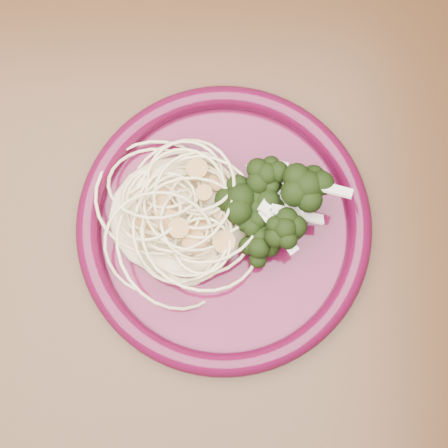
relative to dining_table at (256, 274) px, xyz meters
name	(u,v)px	position (x,y,z in m)	size (l,w,h in m)	color
dining_table	(256,274)	(0.00, 0.00, 0.00)	(1.20, 0.80, 0.75)	#472814
dinner_plate	(224,226)	(-0.03, 0.03, 0.11)	(0.33, 0.33, 0.02)	#4D0B25
spaghetti_pile	(179,214)	(-0.07, 0.04, 0.12)	(0.13, 0.11, 0.03)	beige
scallop_cluster	(176,206)	(-0.07, 0.04, 0.15)	(0.10, 0.10, 0.03)	#C48A48
broccoli_pile	(281,235)	(0.02, 0.02, 0.13)	(0.09, 0.14, 0.05)	black
onion_garnish	(284,228)	(0.02, 0.02, 0.16)	(0.06, 0.09, 0.05)	white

